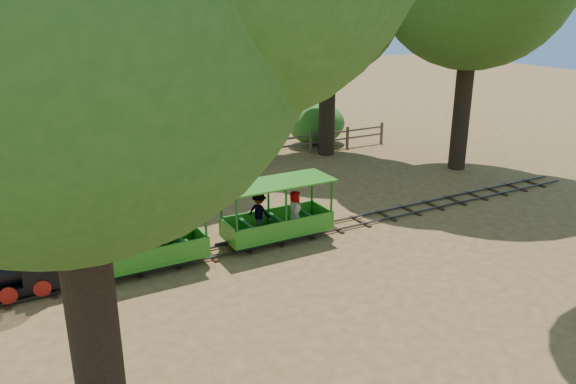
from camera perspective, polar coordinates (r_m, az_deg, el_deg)
ground at (r=16.63m, az=1.77°, el=-4.32°), size 90.00×90.00×0.00m
track at (r=16.61m, az=1.78°, el=-4.11°), size 22.00×1.00×0.10m
carriage_front at (r=14.63m, az=-14.80°, el=-5.14°), size 3.23×1.32×1.68m
carriage_rear at (r=15.93m, az=-1.21°, el=-2.51°), size 3.23×1.32×1.68m
fence at (r=23.32m, az=-8.27°, el=3.82°), size 18.10×0.10×1.00m
shrub_west at (r=23.59m, az=-17.43°, el=3.62°), size 2.02×1.56×1.40m
shrub_mid_w at (r=24.02m, az=-12.52°, el=4.79°), size 2.59×1.99×1.79m
shrub_mid_e at (r=25.17m, az=-5.17°, el=5.33°), size 2.01×1.54×1.39m
shrub_east at (r=26.99m, az=2.94°, el=6.94°), size 2.85×2.20×1.98m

